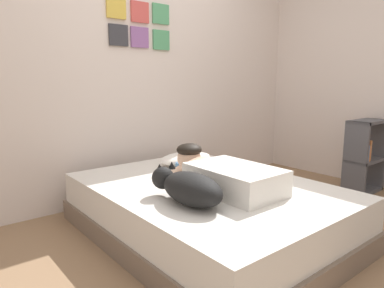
{
  "coord_description": "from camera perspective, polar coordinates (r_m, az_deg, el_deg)",
  "views": [
    {
      "loc": [
        -1.79,
        -1.53,
        1.14
      ],
      "look_at": [
        -0.04,
        0.63,
        0.64
      ],
      "focal_mm": 32.63,
      "sensor_mm": 36.0,
      "label": 1
    }
  ],
  "objects": [
    {
      "name": "bookshelf",
      "position": [
        3.99,
        26.29,
        -1.77
      ],
      "size": [
        0.45,
        0.24,
        0.75
      ],
      "color": "#4C4C51",
      "rests_on": "ground"
    },
    {
      "name": "pillow",
      "position": [
        3.19,
        -1.02,
        -2.37
      ],
      "size": [
        0.52,
        0.32,
        0.11
      ],
      "primitive_type": "ellipsoid",
      "color": "white",
      "rests_on": "bed"
    },
    {
      "name": "dog",
      "position": [
        2.18,
        -0.63,
        -7.1
      ],
      "size": [
        0.26,
        0.57,
        0.21
      ],
      "color": "black",
      "rests_on": "bed"
    },
    {
      "name": "person_lying",
      "position": [
        2.51,
        4.72,
        -4.75
      ],
      "size": [
        0.43,
        0.92,
        0.27
      ],
      "color": "silver",
      "rests_on": "bed"
    },
    {
      "name": "side_wall_right",
      "position": [
        4.32,
        27.35,
        10.6
      ],
      "size": [
        0.1,
        5.92,
        2.5
      ],
      "primitive_type": "cube",
      "color": "beige",
      "rests_on": "ground"
    },
    {
      "name": "ground_plane",
      "position": [
        2.62,
        9.72,
        -15.75
      ],
      "size": [
        12.43,
        12.43,
        0.0
      ],
      "primitive_type": "plane",
      "color": "#8C6B4C"
    },
    {
      "name": "back_wall",
      "position": [
        3.53,
        -8.81,
        11.96
      ],
      "size": [
        4.21,
        0.12,
        2.5
      ],
      "color": "silver",
      "rests_on": "ground"
    },
    {
      "name": "bed",
      "position": [
        2.66,
        2.44,
        -10.65
      ],
      "size": [
        1.46,
        1.99,
        0.39
      ],
      "color": "#726051",
      "rests_on": "ground"
    },
    {
      "name": "cell_phone",
      "position": [
        2.71,
        8.0,
        -5.9
      ],
      "size": [
        0.07,
        0.14,
        0.01
      ],
      "primitive_type": "cube",
      "color": "black",
      "rests_on": "bed"
    },
    {
      "name": "coffee_cup",
      "position": [
        2.96,
        -1.8,
        -3.75
      ],
      "size": [
        0.12,
        0.09,
        0.07
      ],
      "color": "teal",
      "rests_on": "bed"
    }
  ]
}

